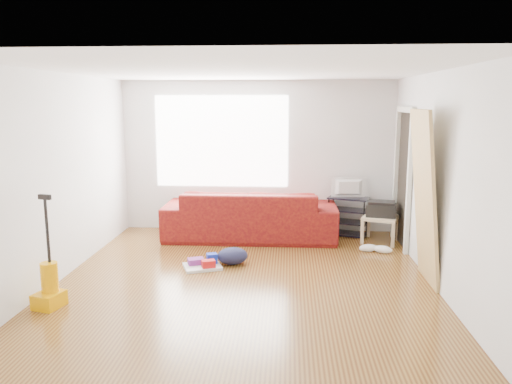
# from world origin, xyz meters

# --- Properties ---
(room) EXTENTS (4.51, 5.01, 2.51)m
(room) POSITION_xyz_m (0.07, 0.15, 1.25)
(room) COLOR #532E13
(room) RESTS_ON ground
(sofa) EXTENTS (2.71, 1.06, 0.79)m
(sofa) POSITION_xyz_m (-0.08, 1.95, 0.00)
(sofa) COLOR #41030E
(sofa) RESTS_ON ground
(tv_stand) EXTENTS (0.71, 0.55, 0.63)m
(tv_stand) POSITION_xyz_m (1.49, 2.22, 0.32)
(tv_stand) COLOR black
(tv_stand) RESTS_ON ground
(tv) EXTENTS (0.54, 0.07, 0.31)m
(tv) POSITION_xyz_m (1.49, 2.22, 0.79)
(tv) COLOR black
(tv) RESTS_ON tv_stand
(side_table) EXTENTS (0.66, 0.66, 0.42)m
(side_table) POSITION_xyz_m (1.95, 1.84, 0.35)
(side_table) COLOR #C7AD91
(side_table) RESTS_ON ground
(printer) EXTENTS (0.51, 0.42, 0.23)m
(printer) POSITION_xyz_m (1.95, 1.84, 0.53)
(printer) COLOR black
(printer) RESTS_ON side_table
(bucket) EXTENTS (0.29, 0.29, 0.26)m
(bucket) POSITION_xyz_m (-0.89, 1.79, 0.00)
(bucket) COLOR #1A38A6
(bucket) RESTS_ON ground
(toilet_paper) EXTENTS (0.12, 0.12, 0.11)m
(toilet_paper) POSITION_xyz_m (-0.86, 1.77, 0.18)
(toilet_paper) COLOR white
(toilet_paper) RESTS_ON bucket
(cleaning_tray) EXTENTS (0.57, 0.52, 0.17)m
(cleaning_tray) POSITION_xyz_m (-0.58, 0.45, 0.05)
(cleaning_tray) COLOR silver
(cleaning_tray) RESTS_ON ground
(backpack) EXTENTS (0.49, 0.43, 0.23)m
(backpack) POSITION_xyz_m (-0.22, 0.62, 0.00)
(backpack) COLOR black
(backpack) RESTS_ON ground
(sneakers) EXTENTS (0.49, 0.25, 0.11)m
(sneakers) POSITION_xyz_m (1.79, 1.28, 0.06)
(sneakers) COLOR white
(sneakers) RESTS_ON ground
(vacuum) EXTENTS (0.32, 0.34, 1.21)m
(vacuum) POSITION_xyz_m (-2.00, -0.91, 0.22)
(vacuum) COLOR #E19700
(vacuum) RESTS_ON ground
(door_panel) EXTENTS (0.26, 0.83, 2.07)m
(door_panel) POSITION_xyz_m (2.13, 0.14, 0.00)
(door_panel) COLOR tan
(door_panel) RESTS_ON ground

